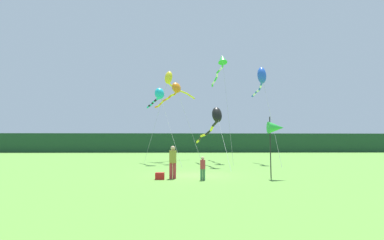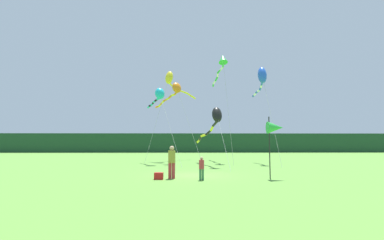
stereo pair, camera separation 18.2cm
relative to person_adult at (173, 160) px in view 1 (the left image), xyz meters
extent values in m
plane|color=#5B9338|center=(1.31, 1.69, -1.03)|extent=(120.00, 120.00, 0.00)
cube|color=#1E4228|center=(1.31, 46.69, 1.05)|extent=(108.00, 2.07, 4.16)
cylinder|color=#B23338|center=(-0.10, 0.00, -0.59)|extent=(0.18, 0.18, 0.88)
cylinder|color=#B23338|center=(0.10, 0.00, -0.59)|extent=(0.18, 0.18, 0.88)
cylinder|color=olive|center=(0.00, 0.00, 0.20)|extent=(0.40, 0.40, 0.70)
sphere|color=tan|center=(0.00, 0.00, 0.68)|extent=(0.26, 0.26, 0.26)
cylinder|color=#3F724C|center=(1.58, -0.75, -0.72)|extent=(0.13, 0.13, 0.61)
cylinder|color=#3F724C|center=(1.72, -0.75, -0.72)|extent=(0.13, 0.13, 0.61)
cylinder|color=#B23338|center=(1.65, -0.75, -0.18)|extent=(0.28, 0.28, 0.48)
sphere|color=tan|center=(1.65, -0.75, 0.15)|extent=(0.18, 0.18, 0.18)
cube|color=red|center=(-0.70, -0.31, -0.84)|extent=(0.50, 0.39, 0.37)
cylinder|color=black|center=(5.56, -0.10, 0.73)|extent=(0.06, 0.06, 3.51)
cone|color=green|center=(5.91, -0.10, 1.85)|extent=(0.90, 0.70, 0.70)
cylinder|color=#B2B2B2|center=(-2.30, 14.89, 3.81)|extent=(2.28, 3.50, 9.69)
ellipsoid|color=yellow|center=(-1.18, 16.62, 8.65)|extent=(1.40, 1.46, 1.72)
cylinder|color=yellow|center=(-1.03, 16.89, 7.91)|extent=(0.51, 0.69, 0.40)
cylinder|color=yellow|center=(-0.71, 17.42, 7.75)|extent=(0.53, 0.65, 0.31)
cylinder|color=yellow|center=(-0.40, 17.95, 7.65)|extent=(0.47, 0.67, 0.29)
cylinder|color=yellow|center=(-0.05, 18.45, 7.53)|extent=(0.60, 0.63, 0.36)
cylinder|color=yellow|center=(0.38, 18.89, 7.40)|extent=(0.61, 0.58, 0.28)
cylinder|color=yellow|center=(0.81, 19.33, 7.33)|extent=(0.57, 0.62, 0.27)
cylinder|color=yellow|center=(1.22, 19.79, 7.18)|extent=(0.61, 0.63, 0.40)
cylinder|color=yellow|center=(1.59, 20.28, 7.03)|extent=(0.51, 0.65, 0.29)
cylinder|color=yellow|center=(1.88, 20.82, 6.93)|extent=(0.46, 0.67, 0.30)
cylinder|color=#B2B2B2|center=(-0.64, 9.20, 2.40)|extent=(2.29, 4.30, 6.86)
ellipsoid|color=#1EB7CC|center=(-1.77, 11.34, 5.82)|extent=(1.41, 1.54, 1.41)
cylinder|color=#1EB7CC|center=(-1.91, 11.52, 5.33)|extent=(0.45, 0.49, 0.25)
cylinder|color=black|center=(-2.16, 11.88, 5.25)|extent=(0.43, 0.52, 0.29)
cylinder|color=#1EB7CC|center=(-2.38, 12.27, 5.18)|extent=(0.39, 0.51, 0.25)
cylinder|color=black|center=(-2.55, 12.68, 5.11)|extent=(0.35, 0.52, 0.29)
cylinder|color=#1EB7CC|center=(-2.72, 13.09, 5.00)|extent=(0.40, 0.53, 0.31)
cylinder|color=black|center=(-2.95, 13.48, 4.92)|extent=(0.43, 0.50, 0.25)
cylinder|color=#1EB7CC|center=(-3.16, 13.87, 4.83)|extent=(0.39, 0.54, 0.31)
cylinder|color=#B2B2B2|center=(4.97, 11.77, 4.54)|extent=(0.36, 4.21, 11.14)
cone|color=green|center=(4.80, 13.87, 10.10)|extent=(1.08, 1.33, 1.24)
cylinder|color=green|center=(4.87, 14.35, 9.61)|extent=(0.34, 1.03, 0.42)
cylinder|color=white|center=(4.85, 15.31, 9.45)|extent=(0.38, 1.01, 0.30)
cylinder|color=green|center=(4.66, 16.26, 9.33)|extent=(0.41, 1.02, 0.32)
cylinder|color=white|center=(4.61, 17.22, 9.17)|extent=(0.32, 1.03, 0.40)
cylinder|color=green|center=(4.58, 18.18, 8.91)|extent=(0.38, 1.05, 0.51)
cylinder|color=white|center=(4.40, 19.14, 8.67)|extent=(0.39, 1.02, 0.36)
cylinder|color=green|center=(4.34, 20.10, 8.52)|extent=(0.27, 1.01, 0.33)
cylinder|color=#B2B2B2|center=(1.08, 10.88, 2.81)|extent=(2.51, 3.39, 7.68)
ellipsoid|color=orange|center=(-0.16, 12.57, 6.65)|extent=(1.39, 1.38, 1.29)
cylinder|color=orange|center=(-0.26, 12.79, 6.11)|extent=(0.41, 0.59, 0.34)
cylinder|color=yellow|center=(-0.54, 13.19, 6.00)|extent=(0.52, 0.50, 0.27)
cylinder|color=orange|center=(-0.85, 13.57, 5.88)|extent=(0.46, 0.58, 0.36)
cylinder|color=yellow|center=(-1.11, 14.00, 5.76)|extent=(0.45, 0.56, 0.28)
cylinder|color=orange|center=(-1.43, 14.38, 5.64)|extent=(0.55, 0.52, 0.34)
cylinder|color=yellow|center=(-1.72, 14.76, 5.50)|extent=(0.43, 0.59, 0.34)
cylinder|color=orange|center=(-1.94, 15.21, 5.37)|extent=(0.40, 0.57, 0.30)
cylinder|color=yellow|center=(-2.16, 15.66, 5.24)|extent=(0.44, 0.59, 0.35)
cylinder|color=orange|center=(-2.47, 16.04, 5.13)|extent=(0.53, 0.50, 0.27)
cylinder|color=#B2B2B2|center=(8.54, 9.30, 3.38)|extent=(0.20, 4.76, 8.82)
ellipsoid|color=blue|center=(8.46, 11.67, 7.78)|extent=(0.91, 1.49, 1.99)
cylinder|color=blue|center=(8.48, 11.92, 6.99)|extent=(0.25, 0.57, 0.35)
cylinder|color=white|center=(8.53, 12.41, 6.83)|extent=(0.26, 0.58, 0.35)
cylinder|color=blue|center=(8.56, 12.90, 6.67)|extent=(0.21, 0.56, 0.35)
cylinder|color=white|center=(8.52, 13.40, 6.55)|extent=(0.30, 0.56, 0.27)
cylinder|color=blue|center=(8.44, 13.89, 6.48)|extent=(0.25, 0.54, 0.27)
cylinder|color=white|center=(8.37, 14.38, 6.36)|extent=(0.31, 0.59, 0.36)
cylinder|color=blue|center=(8.31, 14.87, 6.25)|extent=(0.21, 0.52, 0.26)
cylinder|color=#B2B2B2|center=(3.69, 5.72, 1.17)|extent=(0.57, 3.77, 4.41)
ellipsoid|color=black|center=(3.42, 7.59, 3.37)|extent=(1.00, 1.32, 1.59)
cylinder|color=black|center=(3.31, 8.12, 2.65)|extent=(0.43, 1.16, 0.49)
cylinder|color=yellow|center=(3.14, 9.20, 2.32)|extent=(0.30, 1.16, 0.55)
cylinder|color=black|center=(2.90, 10.24, 1.96)|extent=(0.60, 1.14, 0.54)
cylinder|color=yellow|center=(2.51, 11.26, 1.73)|extent=(0.57, 1.11, 0.32)
cylinder|color=black|center=(2.26, 12.31, 1.50)|extent=(0.33, 1.16, 0.54)
cylinder|color=yellow|center=(2.12, 13.38, 1.20)|extent=(0.38, 1.15, 0.44)
camera|label=1|loc=(0.61, -16.23, 0.95)|focal=26.62mm
camera|label=2|loc=(0.80, -16.23, 0.95)|focal=26.62mm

